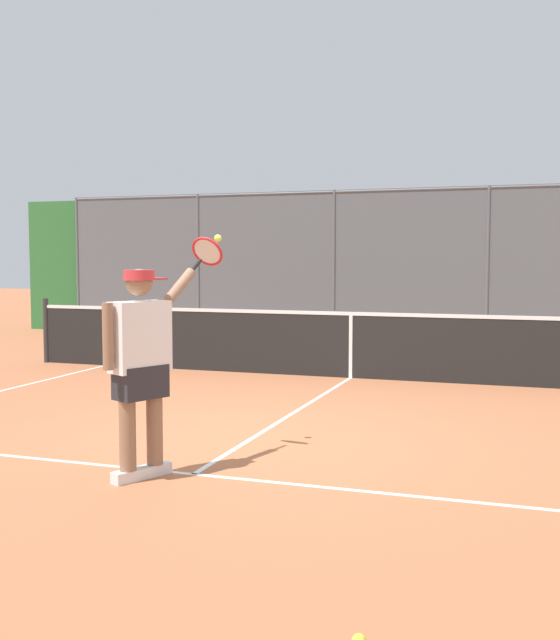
{
  "coord_description": "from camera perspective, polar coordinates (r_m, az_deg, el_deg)",
  "views": [
    {
      "loc": [
        -2.63,
        6.74,
        1.73
      ],
      "look_at": [
        0.14,
        -1.32,
        1.05
      ],
      "focal_mm": 43.33,
      "sensor_mm": 36.0,
      "label": 1
    }
  ],
  "objects": [
    {
      "name": "tennis_player",
      "position": [
        6.13,
        -10.16,
        -2.69
      ],
      "size": [
        0.55,
        1.36,
        1.94
      ],
      "rotation": [
        0.0,
        0.0,
        -2.01
      ],
      "color": "silver",
      "rests_on": "ground"
    },
    {
      "name": "court_line_markings",
      "position": [
        6.09,
        -7.65,
        -11.96
      ],
      "size": [
        8.17,
        9.66,
        0.01
      ],
      "color": "white",
      "rests_on": "ground"
    },
    {
      "name": "ground_plane",
      "position": [
        7.44,
        -2.34,
        -8.9
      ],
      "size": [
        60.0,
        60.0,
        0.0
      ],
      "primitive_type": "plane",
      "color": "#A8603D"
    },
    {
      "name": "tennis_net",
      "position": [
        11.2,
        5.26,
        -1.78
      ],
      "size": [
        10.5,
        0.09,
        1.07
      ],
      "color": "#2D2D2D",
      "rests_on": "ground"
    },
    {
      "name": "fence_backdrop",
      "position": [
        16.53,
        9.82,
        3.84
      ],
      "size": [
        18.6,
        1.37,
        3.15
      ],
      "color": "#565B60",
      "rests_on": "ground"
    }
  ]
}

